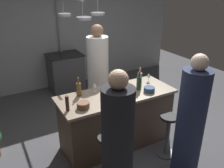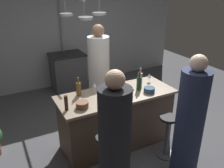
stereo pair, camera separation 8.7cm
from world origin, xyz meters
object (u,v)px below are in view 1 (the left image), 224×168
at_px(guest_right, 190,123).
at_px(stove_range, 66,72).
at_px(wine_glass_near_left_guest, 149,76).
at_px(pepper_mill, 67,103).
at_px(wine_bottle_amber, 79,89).
at_px(guest_left, 118,147).
at_px(wine_glass_by_chef, 94,85).
at_px(mixing_bowl_blue, 149,89).
at_px(chef, 98,78).
at_px(wine_bottle_green, 139,83).
at_px(cutting_board, 122,89).
at_px(mixing_bowl_wooden, 83,105).
at_px(bar_stool_left, 108,156).
at_px(bar_stool_right, 168,134).
at_px(wine_bottle_rose, 140,79).

bearing_deg(guest_right, stove_range, 98.29).
bearing_deg(wine_glass_near_left_guest, pepper_mill, -169.57).
xyz_separation_m(pepper_mill, wine_bottle_amber, (0.30, 0.34, 0.00)).
bearing_deg(wine_bottle_amber, guest_left, -91.29).
bearing_deg(wine_glass_by_chef, mixing_bowl_blue, -29.67).
distance_m(stove_range, chef, 1.66).
bearing_deg(wine_glass_near_left_guest, wine_bottle_green, -150.38).
height_order(chef, pepper_mill, chef).
relative_size(cutting_board, wine_glass_near_left_guest, 2.19).
bearing_deg(mixing_bowl_wooden, bar_stool_left, -74.76).
height_order(stove_range, wine_glass_near_left_guest, wine_glass_near_left_guest).
height_order(stove_range, mixing_bowl_blue, mixing_bowl_blue).
xyz_separation_m(chef, pepper_mill, (-0.91, -0.97, 0.17)).
height_order(wine_glass_near_left_guest, wine_glass_by_chef, same).
distance_m(chef, guest_left, 1.91).
height_order(bar_stool_left, guest_left, guest_left).
distance_m(wine_bottle_amber, mixing_bowl_wooden, 0.39).
distance_m(bar_stool_right, guest_right, 0.57).
distance_m(cutting_board, pepper_mill, 0.99).
bearing_deg(wine_glass_near_left_guest, chef, 131.82).
height_order(guest_left, mixing_bowl_blue, guest_left).
relative_size(guest_left, mixing_bowl_wooden, 9.88).
bearing_deg(wine_bottle_rose, pepper_mill, -171.42).
relative_size(bar_stool_right, cutting_board, 2.12).
height_order(wine_glass_near_left_guest, mixing_bowl_blue, wine_glass_near_left_guest).
bearing_deg(cutting_board, wine_glass_by_chef, 160.24).
bearing_deg(wine_glass_by_chef, wine_bottle_amber, -175.95).
distance_m(bar_stool_right, wine_bottle_rose, 0.94).
distance_m(pepper_mill, wine_bottle_green, 1.19).
bearing_deg(wine_bottle_rose, mixing_bowl_blue, -88.54).
relative_size(bar_stool_left, guest_left, 0.40).
height_order(pepper_mill, mixing_bowl_blue, pepper_mill).
bearing_deg(bar_stool_left, stove_range, 80.92).
xyz_separation_m(guest_right, bar_stool_left, (-1.00, 0.39, -0.42)).
relative_size(chef, pepper_mill, 8.59).
xyz_separation_m(chef, mixing_bowl_blue, (0.37, -1.02, 0.10)).
distance_m(chef, wine_bottle_amber, 0.89).
bearing_deg(chef, guest_left, -109.74).
xyz_separation_m(chef, bar_stool_right, (0.42, -1.45, -0.46)).
distance_m(guest_left, mixing_bowl_wooden, 0.82).
xyz_separation_m(bar_stool_right, mixing_bowl_blue, (-0.05, 0.43, 0.56)).
xyz_separation_m(pepper_mill, wine_glass_near_left_guest, (1.53, 0.28, 0.00)).
distance_m(mixing_bowl_wooden, mixing_bowl_blue, 1.08).
height_order(guest_right, mixing_bowl_wooden, guest_right).
bearing_deg(wine_bottle_amber, wine_bottle_green, -15.78).
height_order(wine_bottle_amber, mixing_bowl_wooden, wine_bottle_amber).
height_order(chef, mixing_bowl_blue, chef).
height_order(chef, mixing_bowl_wooden, chef).
bearing_deg(chef, wine_bottle_rose, -64.63).
bearing_deg(bar_stool_right, wine_glass_near_left_guest, 76.24).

